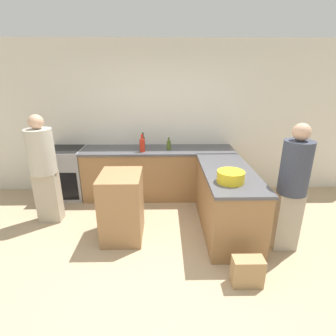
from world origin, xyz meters
The scene contains 13 objects.
ground_plane centered at (0.00, 0.00, 0.00)m, with size 14.00×14.00×0.00m, color tan.
wall_back centered at (0.00, 2.26, 1.35)m, with size 8.00×0.06×2.70m.
counter_back centered at (0.00, 1.92, 0.45)m, with size 2.66×0.66×0.89m.
counter_peninsula centered at (0.98, 0.80, 0.45)m, with size 0.69×1.63×0.89m.
range_oven centered at (-1.64, 1.93, 0.45)m, with size 0.61×0.61×0.91m.
island_table centered at (-0.47, 0.63, 0.46)m, with size 0.53×0.64×0.92m.
mixing_bowl centered at (0.90, 0.41, 0.96)m, with size 0.33×0.33×0.14m.
hot_sauce_bottle centered at (-0.26, 1.76, 1.01)m, with size 0.09×0.09×0.30m.
olive_oil_bottle centered at (0.19, 1.87, 0.98)m, with size 0.07×0.07×0.21m.
wine_bottle_dark centered at (-0.26, 1.93, 1.01)m, with size 0.07×0.07×0.29m.
person_by_range centered at (-1.64, 1.07, 0.87)m, with size 0.37×0.37×1.62m.
person_at_peninsula centered at (1.63, 0.33, 0.88)m, with size 0.34×0.34×1.63m.
paper_bag centered at (0.98, -0.29, 0.16)m, with size 0.33×0.17×0.32m.
Camera 1 is at (0.10, -2.51, 2.13)m, focal length 28.00 mm.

